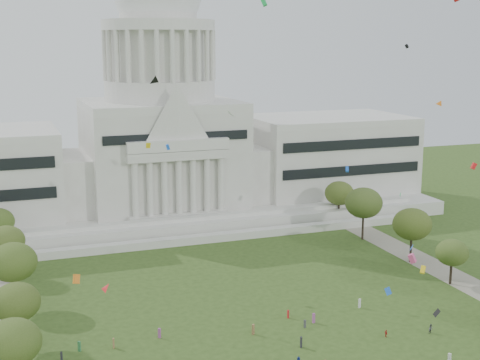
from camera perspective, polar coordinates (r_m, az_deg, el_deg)
capitol at (r=199.24m, az=-6.71°, el=3.28°), size 160.00×64.50×91.30m
path_right at (r=151.42m, az=19.62°, el=-8.76°), size 8.00×160.00×0.04m
row_tree_l_2 at (r=104.83m, az=-18.84°, el=-12.97°), size 8.42×8.42×11.97m
row_tree_l_3 at (r=120.30m, az=-18.56°, el=-9.86°), size 8.12×8.12×11.55m
row_tree_r_3 at (r=150.32m, az=17.65°, el=-5.93°), size 7.01×7.01×9.98m
row_tree_l_4 at (r=137.38m, az=-18.81°, el=-6.65°), size 9.29×9.29×13.21m
row_tree_r_4 at (r=161.95m, az=14.48°, el=-3.67°), size 9.19×9.19×13.06m
row_tree_l_5 at (r=155.46m, az=-19.36°, el=-4.95°), size 8.33×8.33×11.85m
row_tree_r_5 at (r=177.58m, az=10.51°, el=-1.94°), size 9.82×9.82×13.96m
row_tree_r_6 at (r=194.29m, az=8.47°, el=-1.12°), size 8.42×8.42×11.97m
person_2 at (r=127.05m, az=15.98°, el=-12.10°), size 0.92×0.67×1.73m
person_10 at (r=123.73m, az=12.36°, el=-12.67°), size 0.44×0.80×1.37m
kite_swarm at (r=98.24m, az=11.44°, el=-2.85°), size 81.78×100.14×64.81m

